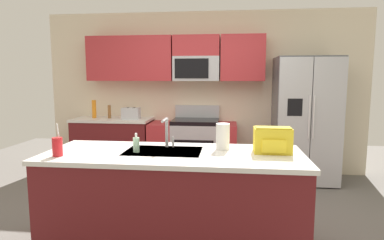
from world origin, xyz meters
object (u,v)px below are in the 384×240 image
Objects in this scene: soap_dispenser at (136,145)px; drink_cup_red at (57,147)px; pepper_mill at (109,112)px; backpack at (273,140)px; sink_faucet at (167,130)px; toaster at (131,113)px; bottle_orange at (94,109)px; range_oven at (193,148)px; refrigerator at (305,120)px; paper_towel_roll at (223,137)px.

drink_cup_red is at bearing -160.57° from soap_dispenser.
backpack is at bearing -43.46° from pepper_mill.
sink_faucet is 1.02× the size of drink_cup_red.
pepper_mill is 3.17m from backpack.
bottle_orange is (-0.64, 0.07, 0.05)m from toaster.
backpack is (2.56, -2.20, -0.03)m from bottle_orange.
toaster is 2.87m from backpack.
bottle_orange reaches higher than pepper_mill.
bottle_orange is at bearing 179.29° from range_oven.
refrigerator is at bearing 70.63° from backpack.
range_oven is 1.13m from toaster.
drink_cup_red is (0.49, -2.51, -0.03)m from pepper_mill.
toaster is 0.97× the size of bottle_orange.
paper_towel_roll is (1.37, 0.41, 0.04)m from drink_cup_red.
range_oven is 4.82× the size of sink_faucet.
refrigerator is 3.04m from pepper_mill.
range_oven is at bearing 0.11° from pepper_mill.
paper_towel_roll is (1.86, -2.09, 0.01)m from pepper_mill.
paper_towel_roll is at bearing 169.15° from backpack.
sink_faucet is at bearing -64.49° from toaster.
pepper_mill is 2.47m from sink_faucet.
drink_cup_red reaches higher than paper_towel_roll.
bottle_orange is at bearing 178.40° from refrigerator.
toaster is 2.46m from drink_cup_red.
toaster is 0.38m from pepper_mill.
refrigerator is 6.67× the size of drink_cup_red.
soap_dispenser is at bearing -165.47° from paper_towel_roll.
bottle_orange is (-0.26, 0.02, 0.04)m from pepper_mill.
pepper_mill is 2.56m from drink_cup_red.
sink_faucet is at bearing 173.77° from backpack.
toaster is (-0.98, -0.05, 0.55)m from range_oven.
soap_dispenser is 1.20m from backpack.
soap_dispenser is at bearing -59.31° from bottle_orange.
backpack is (-0.74, -2.11, 0.09)m from refrigerator.
sink_faucet is at bearing 177.68° from paper_towel_roll.
range_oven is 4.86× the size of toaster.
paper_towel_roll is at bearing 14.53° from soap_dispenser.
refrigerator is at bearing -1.60° from bottle_orange.
toaster is at bearing -6.48° from bottle_orange.
drink_cup_red is at bearing -108.99° from range_oven.
paper_towel_roll reaches higher than toaster.
pepper_mill is 2.80m from paper_towel_roll.
drink_cup_red is at bearing -78.85° from pepper_mill.
toaster is at bearing -7.58° from pepper_mill.
sink_faucet reaches higher than range_oven.
refrigerator reaches higher than drink_cup_red.
paper_towel_roll is at bearing 16.76° from drink_cup_red.
paper_towel_roll reaches higher than pepper_mill.
backpack is (0.94, -2.18, 0.57)m from range_oven.
backpack is (0.43, -0.08, -0.00)m from paper_towel_roll.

